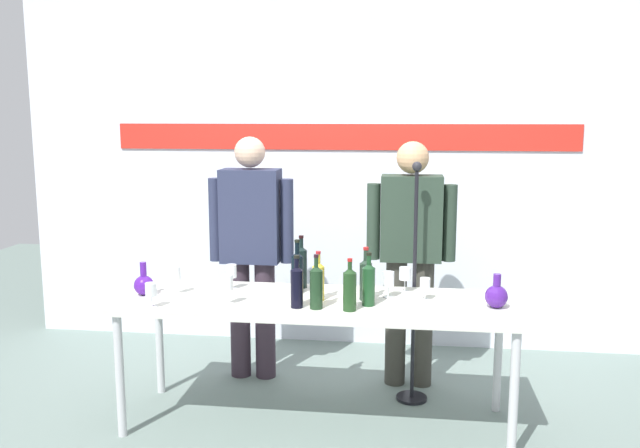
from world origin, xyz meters
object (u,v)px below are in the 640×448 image
at_px(presenter_left, 251,243).
at_px(wine_bottle_6, 350,288).
at_px(wine_bottle_5, 297,285).
at_px(wine_glass_right_0, 405,274).
at_px(wine_bottle_0, 366,278).
at_px(microphone_stand, 413,323).
at_px(wine_glass_left_0, 151,290).
at_px(wine_glass_left_2, 231,272).
at_px(wine_bottle_3, 369,283).
at_px(decanter_blue_left, 144,284).
at_px(wine_bottle_4, 297,271).
at_px(display_table, 317,309).
at_px(wine_glass_right_2, 425,284).
at_px(wine_bottle_7, 318,280).
at_px(decanter_blue_right, 496,296).
at_px(wine_bottle_2, 316,286).
at_px(presenter_right, 411,249).
at_px(wine_bottle_1, 301,265).
at_px(wine_glass_right_1, 388,279).
at_px(wine_glass_left_3, 176,274).
at_px(wine_glass_left_1, 228,284).

bearing_deg(presenter_left, wine_bottle_6, -48.75).
bearing_deg(wine_bottle_5, wine_glass_right_0, 34.68).
xyz_separation_m(wine_bottle_0, microphone_stand, (0.29, 0.37, -0.38)).
height_order(wine_glass_left_0, wine_glass_left_2, wine_glass_left_2).
distance_m(presenter_left, wine_bottle_3, 1.13).
relative_size(decanter_blue_left, wine_glass_right_0, 1.32).
height_order(wine_bottle_4, wine_glass_right_0, wine_bottle_4).
distance_m(wine_glass_left_0, microphone_stand, 1.65).
relative_size(display_table, wine_glass_left_2, 14.95).
xyz_separation_m(display_table, wine_glass_right_2, (0.62, 0.08, 0.15)).
bearing_deg(wine_glass_left_2, wine_bottle_7, -17.94).
distance_m(wine_bottle_5, wine_glass_left_0, 0.81).
bearing_deg(wine_bottle_3, decanter_blue_right, 3.69).
bearing_deg(decanter_blue_right, wine_bottle_2, -171.79).
relative_size(wine_glass_left_2, microphone_stand, 0.10).
distance_m(wine_bottle_2, wine_glass_left_0, 0.92).
distance_m(presenter_right, wine_glass_left_0, 1.72).
xyz_separation_m(wine_bottle_1, wine_glass_left_2, (-0.42, -0.09, -0.03)).
distance_m(wine_bottle_0, wine_glass_right_1, 0.15).
distance_m(decanter_blue_left, wine_glass_right_1, 1.45).
bearing_deg(wine_bottle_7, wine_glass_left_3, 178.26).
height_order(decanter_blue_left, wine_glass_left_3, decanter_blue_left).
bearing_deg(presenter_right, display_table, -129.26).
bearing_deg(microphone_stand, decanter_blue_left, -164.66).
bearing_deg(decanter_blue_right, wine_bottle_1, 165.59).
relative_size(wine_bottle_2, wine_bottle_5, 1.03).
bearing_deg(wine_bottle_1, presenter_left, 135.58).
bearing_deg(wine_glass_left_3, wine_bottle_0, 0.94).
bearing_deg(display_table, wine_glass_right_1, 14.23).
relative_size(wine_bottle_2, wine_glass_right_1, 1.98).
height_order(presenter_left, wine_glass_left_1, presenter_left).
relative_size(display_table, wine_glass_right_0, 15.10).
height_order(wine_glass_right_1, wine_glass_right_2, wine_glass_right_1).
distance_m(wine_bottle_7, wine_glass_left_3, 0.87).
distance_m(wine_glass_left_1, wine_glass_left_2, 0.33).
bearing_deg(decanter_blue_right, wine_bottle_5, -172.90).
bearing_deg(presenter_right, wine_glass_left_2, -155.90).
relative_size(wine_bottle_1, wine_glass_left_3, 1.99).
bearing_deg(display_table, presenter_left, 129.26).
height_order(presenter_right, wine_bottle_7, presenter_right).
xyz_separation_m(wine_glass_right_2, microphone_stand, (-0.06, 0.33, -0.34)).
bearing_deg(wine_glass_left_0, presenter_left, 69.57).
bearing_deg(wine_bottle_2, decanter_blue_right, 8.21).
distance_m(wine_bottle_2, wine_glass_left_3, 0.90).
height_order(display_table, wine_bottle_3, wine_bottle_3).
bearing_deg(wine_bottle_3, wine_bottle_6, -130.52).
height_order(wine_bottle_2, wine_bottle_3, wine_bottle_2).
height_order(wine_bottle_4, wine_glass_left_1, wine_bottle_4).
bearing_deg(wine_glass_left_3, wine_bottle_6, -11.14).
bearing_deg(wine_bottle_5, wine_bottle_0, 29.15).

